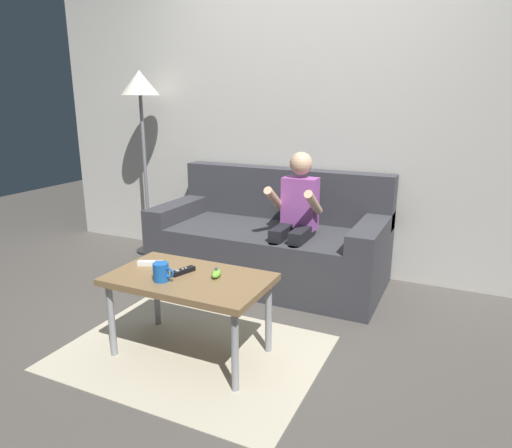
# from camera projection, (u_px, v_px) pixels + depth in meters

# --- Properties ---
(ground_plane) EXTENTS (9.61, 9.61, 0.00)m
(ground_plane) POSITION_uv_depth(u_px,v_px,m) (223.00, 345.00, 2.62)
(ground_plane) COLOR #4C4742
(wall_back) EXTENTS (4.80, 0.05, 2.50)m
(wall_back) POSITION_uv_depth(u_px,v_px,m) (311.00, 112.00, 3.54)
(wall_back) COLOR beige
(wall_back) RESTS_ON ground
(couch) EXTENTS (1.71, 0.80, 0.82)m
(couch) POSITION_uv_depth(u_px,v_px,m) (271.00, 243.00, 3.51)
(couch) COLOR #38383D
(couch) RESTS_ON ground
(person_seated_on_couch) EXTENTS (0.34, 0.42, 1.00)m
(person_seated_on_couch) POSITION_uv_depth(u_px,v_px,m) (295.00, 216.00, 3.18)
(person_seated_on_couch) COLOR black
(person_seated_on_couch) RESTS_ON ground
(coffee_table) EXTENTS (0.84, 0.49, 0.45)m
(coffee_table) POSITION_uv_depth(u_px,v_px,m) (189.00, 285.00, 2.43)
(coffee_table) COLOR brown
(coffee_table) RESTS_ON ground
(area_rug) EXTENTS (1.38, 1.02, 0.01)m
(area_rug) POSITION_uv_depth(u_px,v_px,m) (192.00, 352.00, 2.53)
(area_rug) COLOR #BCB299
(area_rug) RESTS_ON ground
(game_remote_black_near_edge) EXTENTS (0.08, 0.14, 0.03)m
(game_remote_black_near_edge) POSITION_uv_depth(u_px,v_px,m) (183.00, 271.00, 2.45)
(game_remote_black_near_edge) COLOR black
(game_remote_black_near_edge) RESTS_ON coffee_table
(nunchuk_lime) EXTENTS (0.06, 0.10, 0.05)m
(nunchuk_lime) POSITION_uv_depth(u_px,v_px,m) (216.00, 274.00, 2.40)
(nunchuk_lime) COLOR #72C638
(nunchuk_lime) RESTS_ON coffee_table
(game_remote_white_far_corner) EXTENTS (0.14, 0.09, 0.03)m
(game_remote_white_far_corner) POSITION_uv_depth(u_px,v_px,m) (150.00, 263.00, 2.57)
(game_remote_white_far_corner) COLOR white
(game_remote_white_far_corner) RESTS_ON coffee_table
(coffee_mug) EXTENTS (0.12, 0.08, 0.10)m
(coffee_mug) POSITION_uv_depth(u_px,v_px,m) (161.00, 272.00, 2.34)
(coffee_mug) COLOR #1959B2
(coffee_mug) RESTS_ON coffee_table
(floor_lamp) EXTENTS (0.32, 0.32, 1.57)m
(floor_lamp) POSITION_uv_depth(u_px,v_px,m) (140.00, 97.00, 3.85)
(floor_lamp) COLOR black
(floor_lamp) RESTS_ON ground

